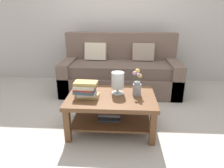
% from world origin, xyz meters
% --- Properties ---
extents(ground_plane, '(10.00, 10.00, 0.00)m').
position_xyz_m(ground_plane, '(0.00, 0.00, 0.00)').
color(ground_plane, '#B7B2A8').
extents(back_wall, '(6.40, 0.12, 2.70)m').
position_xyz_m(back_wall, '(0.00, 1.65, 1.35)').
color(back_wall, '#BCB7B2').
rests_on(back_wall, ground).
extents(couch, '(2.11, 0.90, 1.06)m').
position_xyz_m(couch, '(0.11, 0.92, 0.36)').
color(couch, brown).
rests_on(couch, ground).
extents(coffee_table, '(1.08, 0.74, 0.46)m').
position_xyz_m(coffee_table, '(0.02, -0.42, 0.33)').
color(coffee_table, brown).
rests_on(coffee_table, ground).
extents(book_stack_main, '(0.30, 0.25, 0.20)m').
position_xyz_m(book_stack_main, '(-0.28, -0.48, 0.56)').
color(book_stack_main, tan).
rests_on(book_stack_main, coffee_table).
extents(glass_hurricane_vase, '(0.16, 0.16, 0.28)m').
position_xyz_m(glass_hurricane_vase, '(0.10, -0.34, 0.62)').
color(glass_hurricane_vase, silver).
rests_on(glass_hurricane_vase, coffee_table).
extents(flower_pitcher, '(0.12, 0.12, 0.33)m').
position_xyz_m(flower_pitcher, '(0.34, -0.38, 0.58)').
color(flower_pitcher, gray).
rests_on(flower_pitcher, coffee_table).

